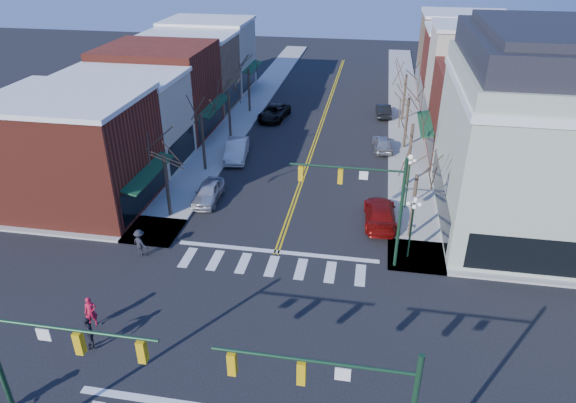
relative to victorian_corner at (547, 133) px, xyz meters
The scene contains 34 objects.
ground 22.95m from the victorian_corner, 138.69° to the right, with size 160.00×160.00×0.00m, color black.
sidewalk_left 26.67m from the victorian_corner, 167.71° to the left, with size 3.50×70.00×0.15m, color #9E9B93.
sidewalk_right 11.56m from the victorian_corner, 144.64° to the left, with size 3.50×70.00×0.15m, color #9E9B93.
bldg_left_brick_a 32.23m from the victorian_corner, behind, with size 10.00×8.50×8.00m, color maroon.
bldg_left_stucco_a 32.52m from the victorian_corner, behind, with size 10.00×7.00×7.50m, color #B8AF98.
bldg_left_brick_b 34.62m from the victorian_corner, 157.89° to the left, with size 10.00×9.00×8.50m, color maroon.
bldg_left_tan 38.51m from the victorian_corner, 146.41° to the left, with size 10.00×7.50×7.80m, color #917250.
bldg_left_stucco_b 43.26m from the victorian_corner, 137.82° to the left, with size 10.00×8.00×8.20m, color #B8AF98.
bldg_right_brick_a 11.60m from the victorian_corner, 95.08° to the left, with size 10.00×8.50×8.00m, color maroon.
bldg_right_stucco 19.10m from the victorian_corner, 93.01° to the left, with size 10.00×7.00×10.00m, color #B8AF98.
bldg_right_brick_b 26.63m from the victorian_corner, 92.16° to the left, with size 10.00×8.00×8.50m, color maroon.
bldg_right_tan 34.58m from the victorian_corner, 91.66° to the left, with size 10.00×8.00×9.00m, color #917250.
victorian_corner is the anchor object (origin of this frame).
traffic_mast_near_left 31.14m from the victorian_corner, 135.19° to the right, with size 6.60×0.28×7.20m.
traffic_mast_far_right 13.20m from the victorian_corner, 147.05° to the right, with size 6.60×0.28×7.20m.
lamppost_corner 10.89m from the victorian_corner, 144.14° to the right, with size 0.36×0.36×4.33m.
lamppost_midblock 9.10m from the victorian_corner, behind, with size 0.36×0.36×4.33m.
tree_left_a 25.51m from the victorian_corner, behind, with size 0.24×0.24×4.76m, color #382B21.
tree_left_b 25.64m from the victorian_corner, 169.76° to the left, with size 0.24×0.24×5.04m, color #382B21.
tree_left_c 28.20m from the victorian_corner, 153.34° to the left, with size 0.24×0.24×4.55m, color #382B21.
tree_left_d 32.53m from the victorian_corner, 140.54° to the left, with size 0.24×0.24×4.90m, color #382B21.
tree_right_a 9.84m from the victorian_corner, 156.63° to the right, with size 0.24×0.24×4.62m, color #382B21.
tree_right_b 10.12m from the victorian_corner, 150.95° to the left, with size 0.24×0.24×5.18m, color #382B21.
tree_right_c 15.49m from the victorian_corner, 122.94° to the left, with size 0.24×0.24×4.83m, color #382B21.
tree_right_d 22.43m from the victorian_corner, 111.56° to the left, with size 0.24×0.24×4.97m, color #382B21.
car_left_near 23.66m from the victorian_corner, behind, with size 1.75×4.34×1.48m, color silver.
car_left_mid 24.78m from the victorian_corner, 161.95° to the left, with size 1.75×5.02×1.65m, color silver.
car_left_far 29.23m from the victorian_corner, 139.39° to the left, with size 2.46×5.33×1.48m, color black.
car_right_near 11.84m from the victorian_corner, 169.41° to the right, with size 2.14×5.27×1.53m, color maroon.
car_right_mid 16.56m from the victorian_corner, 130.84° to the left, with size 1.64×4.08×1.39m, color #ACACB1.
car_right_far 24.57m from the victorian_corner, 115.08° to the left, with size 1.44×4.12×1.36m, color black.
pedestrian_red_a 29.40m from the victorian_corner, 148.23° to the right, with size 0.61×0.40×1.68m, color #B91331.
pedestrian_dark_a 29.59m from the victorian_corner, 145.00° to the right, with size 1.04×0.43×1.78m, color #22222A.
pedestrian_dark_b 26.84m from the victorian_corner, 160.67° to the right, with size 1.15×0.66×1.78m, color black.
Camera 1 is at (5.43, -19.09, 18.31)m, focal length 32.00 mm.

